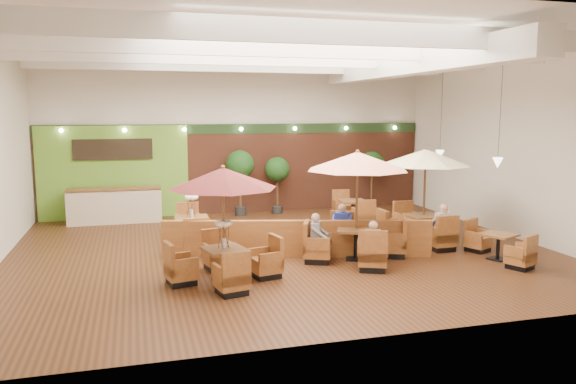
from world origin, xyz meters
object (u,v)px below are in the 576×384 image
object	(u,v)px
table_2	(423,174)
topiary_1	(277,171)
diner_0	(373,240)
table_4	(498,247)
table_1	(357,186)
diner_3	(442,223)
topiary_2	(372,166)
diner_2	(318,233)
service_counter	(115,205)
booth_divider	(297,239)
table_0	(223,203)
diner_1	(342,222)
diner_4	(442,222)
topiary_0	(240,167)
table_3	(192,228)
table_5	(353,212)

from	to	relation	value
table_2	topiary_1	bearing A→B (deg)	117.54
diner_0	table_4	bearing A→B (deg)	22.76
table_1	diner_3	bearing A→B (deg)	29.01
topiary_2	diner_2	xyz separation A→B (m)	(-4.36, -6.65, -0.88)
service_counter	diner_2	size ratio (longest dim) A/B	3.90
booth_divider	diner_2	world-z (taller)	diner_2
diner_3	table_0	bearing A→B (deg)	-170.24
diner_1	diner_4	world-z (taller)	diner_4
topiary_1	diner_4	size ratio (longest dim) A/B	2.53
topiary_1	topiary_0	bearing A→B (deg)	180.00
booth_divider	table_3	size ratio (longest dim) A/B	2.56
diner_2	diner_4	size ratio (longest dim) A/B	0.94
service_counter	table_2	xyz separation A→B (m)	(8.45, -5.21, 1.36)
table_3	topiary_1	xyz separation A→B (m)	(3.48, 4.07, 1.03)
topiary_0	topiary_2	xyz separation A→B (m)	(5.04, -0.00, -0.10)
table_1	service_counter	bearing A→B (deg)	156.08
table_0	diner_0	world-z (taller)	table_0
table_5	diner_3	size ratio (longest dim) A/B	3.43
service_counter	diner_4	bearing A→B (deg)	-36.06
table_4	topiary_2	size ratio (longest dim) A/B	1.11
table_4	topiary_2	bearing A→B (deg)	66.64
service_counter	booth_divider	xyz separation A→B (m)	(4.59, -5.84, -0.11)
table_0	topiary_0	bearing A→B (deg)	64.30
topiary_1	table_1	bearing A→B (deg)	-87.14
table_1	table_2	bearing A→B (deg)	49.88
table_2	diner_0	xyz separation A→B (m)	(-2.49, -2.25, -1.21)
table_4	diner_2	xyz separation A→B (m)	(-4.43, 0.98, 0.42)
service_counter	topiary_1	xyz separation A→B (m)	(5.62, 0.20, 0.95)
diner_1	diner_2	size ratio (longest dim) A/B	1.02
table_4	diner_3	size ratio (longest dim) A/B	3.25
topiary_2	table_1	bearing A→B (deg)	-116.72
topiary_0	diner_1	distance (m)	5.97
topiary_1	diner_2	size ratio (longest dim) A/B	2.68
diner_0	diner_1	world-z (taller)	diner_1
table_1	booth_divider	bearing A→B (deg)	179.17
table_1	diner_2	bearing A→B (deg)	-156.63
booth_divider	diner_4	xyz separation A→B (m)	(3.92, -0.36, 0.29)
service_counter	booth_divider	distance (m)	7.43
table_2	diner_1	distance (m)	2.77
diner_3	diner_4	xyz separation A→B (m)	(0.00, -0.00, 0.03)
table_3	diner_4	xyz separation A→B (m)	(6.37, -2.33, 0.26)
table_1	table_4	distance (m)	3.88
table_4	diner_0	xyz separation A→B (m)	(-3.42, -0.04, 0.41)
topiary_2	diner_0	size ratio (longest dim) A/B	2.98
table_2	topiary_1	world-z (taller)	table_2
table_0	topiary_2	bearing A→B (deg)	35.48
diner_1	booth_divider	bearing A→B (deg)	48.22
diner_2	diner_3	world-z (taller)	diner_2
booth_divider	table_4	distance (m)	5.05
table_5	diner_2	size ratio (longest dim) A/B	3.33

